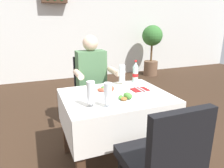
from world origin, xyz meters
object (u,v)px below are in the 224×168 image
chair_near_camera_side (162,159)px  plate_far_diner (107,90)px  beer_glass_middle (91,94)px  beer_glass_right (108,95)px  cola_bottle_primary (135,73)px  plate_near_camera (127,98)px  seated_diner_far (93,80)px  main_dining_table (116,112)px  chair_far_diner_seat (93,89)px  beer_glass_left (122,75)px  napkin_cutlery_set (140,89)px  potted_plant_corner (152,44)px

chair_near_camera_side → plate_far_diner: size_ratio=3.74×
beer_glass_middle → beer_glass_right: 0.14m
chair_near_camera_side → cola_bottle_primary: bearing=71.3°
plate_near_camera → seated_diner_far: bearing=94.6°
plate_near_camera → beer_glass_right: bearing=-158.2°
main_dining_table → chair_far_diner_seat: size_ratio=1.05×
chair_far_diner_seat → beer_glass_left: 0.62m
beer_glass_right → seated_diner_far: bearing=81.1°
plate_far_diner → cola_bottle_primary: (0.43, 0.21, 0.09)m
seated_diner_far → plate_far_diner: bearing=-92.1°
main_dining_table → napkin_cutlery_set: napkin_cutlery_set is taller
chair_near_camera_side → beer_glass_left: chair_near_camera_side is taller
chair_near_camera_side → beer_glass_left: size_ratio=4.39×
chair_far_diner_seat → beer_glass_middle: chair_far_diner_seat is taller
chair_far_diner_seat → beer_glass_left: size_ratio=4.39×
seated_diner_far → cola_bottle_primary: size_ratio=4.91×
beer_glass_middle → chair_far_diner_seat: bearing=73.0°
seated_diner_far → beer_glass_left: seated_diner_far is taller
beer_glass_right → chair_far_diner_seat: bearing=80.4°
chair_near_camera_side → cola_bottle_primary: (0.38, 1.12, 0.30)m
main_dining_table → seated_diner_far: 0.70m
beer_glass_left → potted_plant_corner: 3.44m
plate_near_camera → beer_glass_middle: size_ratio=1.05×
seated_diner_far → beer_glass_middle: size_ratio=5.72×
plate_near_camera → beer_glass_right: 0.25m
potted_plant_corner → chair_far_diner_seat: bearing=-135.6°
chair_near_camera_side → beer_glass_middle: chair_near_camera_side is taller
main_dining_table → beer_glass_middle: size_ratio=4.62×
main_dining_table → beer_glass_middle: bearing=-146.6°
beer_glass_left → napkin_cutlery_set: (0.09, -0.24, -0.11)m
chair_far_diner_seat → plate_far_diner: size_ratio=3.74×
beer_glass_middle → potted_plant_corner: size_ratio=0.17×
beer_glass_middle → potted_plant_corner: bearing=51.3°
chair_near_camera_side → plate_near_camera: (0.04, 0.63, 0.21)m
seated_diner_far → napkin_cutlery_set: seated_diner_far is taller
cola_bottle_primary → chair_far_diner_seat: bearing=128.9°
beer_glass_left → cola_bottle_primary: (0.19, 0.04, 0.00)m
main_dining_table → plate_near_camera: size_ratio=4.38×
seated_diner_far → plate_near_camera: 0.86m
beer_glass_right → beer_glass_left: bearing=55.6°
chair_near_camera_side → napkin_cutlery_set: (0.29, 0.84, 0.19)m
beer_glass_right → potted_plant_corner: 4.10m
plate_far_diner → beer_glass_middle: bearing=-128.4°
plate_near_camera → cola_bottle_primary: bearing=55.3°
seated_diner_far → beer_glass_left: bearing=-60.7°
beer_glass_left → beer_glass_middle: (-0.50, -0.49, 0.00)m
plate_near_camera → potted_plant_corner: potted_plant_corner is taller
main_dining_table → beer_glass_left: bearing=55.9°
seated_diner_far → beer_glass_middle: bearing=-107.1°
beer_glass_middle → beer_glass_right: bearing=-23.5°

